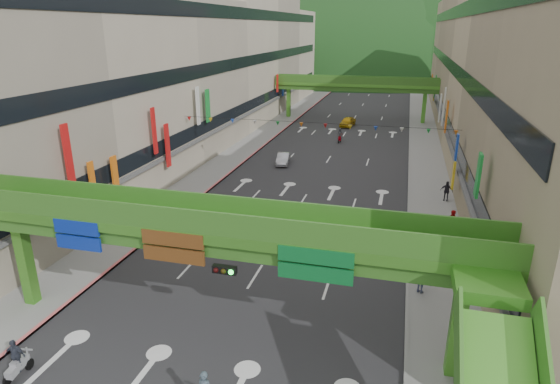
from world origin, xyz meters
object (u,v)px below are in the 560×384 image
object	(u,v)px
car_silver	(283,159)
car_yellow	(348,122)
overpass_near	(228,249)
scooter_rider_mid	(290,236)
pedestrian_red	(453,224)

from	to	relation	value
car_silver	car_yellow	world-z (taller)	car_yellow
overpass_near	scooter_rider_mid	distance (m)	11.42
overpass_near	car_yellow	size ratio (longest dim) A/B	6.55
scooter_rider_mid	pedestrian_red	world-z (taller)	scooter_rider_mid
car_yellow	pedestrian_red	world-z (taller)	pedestrian_red
car_silver	overpass_near	bearing A→B (deg)	-87.73
scooter_rider_mid	car_yellow	xyz separation A→B (m)	(-1.51, 43.68, -0.40)
overpass_near	car_silver	world-z (taller)	overpass_near
car_yellow	scooter_rider_mid	bearing A→B (deg)	-78.55
scooter_rider_mid	pedestrian_red	xyz separation A→B (m)	(10.97, 5.65, -0.25)
scooter_rider_mid	pedestrian_red	bearing A→B (deg)	27.26
car_yellow	pedestrian_red	distance (m)	40.02
pedestrian_red	car_yellow	bearing A→B (deg)	104.37
overpass_near	scooter_rider_mid	world-z (taller)	overpass_near
overpass_near	pedestrian_red	distance (m)	20.29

